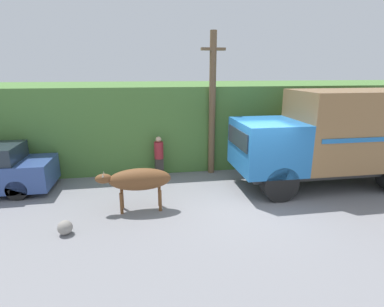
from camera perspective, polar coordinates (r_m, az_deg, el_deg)
name	(u,v)px	position (r m, az deg, el deg)	size (l,w,h in m)	color
ground_plane	(252,204)	(9.55, 11.29, -9.45)	(60.00, 60.00, 0.00)	gray
hillside_embankment	(208,118)	(15.01, 3.05, 6.75)	(32.00, 6.18, 3.38)	#4C7A38
building_backdrop	(93,129)	(13.12, -18.26, 4.51)	(5.93, 2.70, 3.27)	#C6B793
cargo_truck	(339,135)	(11.50, 26.22, 3.16)	(6.75, 2.33, 3.35)	#2D2D2D
brown_cow	(138,180)	(8.81, -10.19, -4.95)	(2.14, 0.64, 1.27)	brown
pedestrian_on_hill	(159,155)	(11.49, -6.32, -0.30)	(0.43, 0.43, 1.59)	#38332D
utility_pole	(212,103)	(11.60, 3.88, 9.63)	(0.90, 0.25, 5.38)	brown
roadside_rock	(65,228)	(8.37, -23.03, -12.85)	(0.37, 0.37, 0.37)	gray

